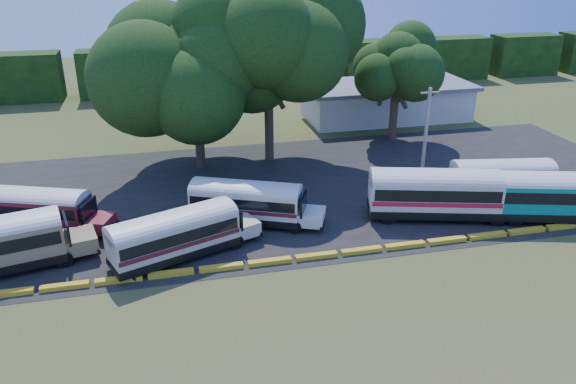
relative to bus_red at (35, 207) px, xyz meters
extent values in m
plane|color=#304818|center=(16.14, -9.05, -1.78)|extent=(160.00, 160.00, 0.00)
cube|color=black|center=(17.14, 2.95, -1.77)|extent=(64.00, 24.00, 0.02)
cube|color=orange|center=(-0.36, -8.05, -1.63)|extent=(2.70, 0.45, 0.30)
cube|color=orange|center=(2.64, -8.05, -1.63)|extent=(2.70, 0.45, 0.30)
cube|color=orange|center=(5.64, -8.05, -1.63)|extent=(2.70, 0.45, 0.30)
cube|color=orange|center=(8.64, -8.05, -1.63)|extent=(2.70, 0.45, 0.30)
cube|color=orange|center=(11.64, -8.05, -1.63)|extent=(2.70, 0.45, 0.30)
cube|color=orange|center=(14.64, -8.05, -1.63)|extent=(2.70, 0.45, 0.30)
cube|color=orange|center=(17.64, -8.05, -1.63)|extent=(2.70, 0.45, 0.30)
cube|color=orange|center=(20.64, -8.05, -1.63)|extent=(2.70, 0.45, 0.30)
cube|color=orange|center=(23.64, -8.05, -1.63)|extent=(2.70, 0.45, 0.30)
cube|color=orange|center=(26.64, -8.05, -1.63)|extent=(2.70, 0.45, 0.30)
cube|color=orange|center=(29.64, -8.05, -1.63)|extent=(2.70, 0.45, 0.30)
cube|color=orange|center=(32.64, -8.05, -1.63)|extent=(2.70, 0.45, 0.30)
cube|color=orange|center=(35.64, -8.05, -1.63)|extent=(2.70, 0.45, 0.30)
cube|color=silver|center=(34.14, 20.95, 0.02)|extent=(18.00, 8.00, 3.60)
cube|color=slate|center=(34.14, 20.95, 2.02)|extent=(19.00, 9.00, 0.40)
cube|color=black|center=(-7.86, 38.95, 1.22)|extent=(10.00, 4.00, 6.00)
cube|color=black|center=(4.14, 38.95, 1.22)|extent=(10.00, 4.00, 6.00)
cube|color=black|center=(16.14, 38.95, 1.22)|extent=(10.00, 4.00, 6.00)
cube|color=black|center=(28.14, 38.95, 1.22)|extent=(10.00, 4.00, 6.00)
cube|color=black|center=(40.14, 38.95, 1.22)|extent=(10.00, 4.00, 6.00)
cube|color=black|center=(52.14, 38.95, 1.22)|extent=(10.00, 4.00, 6.00)
cube|color=black|center=(64.14, 38.95, 1.22)|extent=(10.00, 4.00, 6.00)
cylinder|color=black|center=(2.37, -5.53, -1.26)|extent=(1.09, 0.53, 1.05)
cylinder|color=black|center=(1.86, -3.33, -1.26)|extent=(1.09, 0.53, 1.05)
cube|color=#877454|center=(3.24, -4.17, -0.78)|extent=(2.37, 2.69, 1.00)
cube|color=black|center=(2.60, -4.32, 0.25)|extent=(0.70, 2.40, 1.45)
cube|color=black|center=(4.12, -3.97, -1.21)|extent=(0.77, 2.56, 0.32)
cylinder|color=black|center=(2.86, -2.17, -1.32)|extent=(0.97, 0.58, 0.94)
cylinder|color=black|center=(3.58, -0.30, -1.32)|extent=(0.97, 0.58, 0.94)
cylinder|color=black|center=(-2.39, 1.99, -1.32)|extent=(0.97, 0.58, 0.94)
cube|color=black|center=(-0.20, 0.08, -1.17)|extent=(8.03, 4.96, 0.52)
cube|color=maroon|center=(-0.20, 0.08, -0.06)|extent=(8.03, 4.96, 1.72)
cube|color=black|center=(-0.20, 0.08, 0.15)|extent=(7.77, 4.90, 0.72)
ellipsoid|color=silver|center=(-0.20, 0.08, 0.80)|extent=(8.03, 4.96, 1.06)
cube|color=maroon|center=(4.18, -1.61, -0.89)|extent=(2.32, 2.54, 0.89)
cube|color=black|center=(3.63, -1.39, 0.03)|extent=(0.91, 2.07, 1.29)
cube|color=black|center=(4.93, -1.89, -1.27)|extent=(0.98, 2.21, 0.28)
cylinder|color=black|center=(12.92, -5.70, -1.30)|extent=(1.00, 0.60, 0.97)
cylinder|color=black|center=(12.18, -3.77, -1.30)|extent=(1.00, 0.60, 0.97)
cylinder|color=black|center=(6.78, -8.06, -1.30)|extent=(1.00, 0.60, 0.97)
cylinder|color=black|center=(6.04, -6.13, -1.30)|extent=(1.00, 0.60, 0.97)
cube|color=black|center=(9.03, -6.09, -1.16)|extent=(8.27, 5.11, 0.53)
cube|color=beige|center=(9.03, -6.09, -0.01)|extent=(8.27, 5.11, 1.77)
cube|color=black|center=(9.03, -6.09, 0.20)|extent=(7.99, 5.05, 0.74)
cube|color=#501420|center=(9.03, -6.09, -0.36)|extent=(8.21, 5.11, 0.29)
ellipsoid|color=silver|center=(9.03, -6.09, 0.87)|extent=(8.27, 5.11, 1.09)
cube|color=beige|center=(13.54, -4.35, -0.87)|extent=(2.39, 2.61, 0.92)
cube|color=black|center=(12.97, -4.57, 0.08)|extent=(0.93, 2.13, 1.33)
cube|color=black|center=(14.31, -4.06, -1.25)|extent=(1.01, 2.27, 0.29)
cube|color=black|center=(5.37, -7.50, -1.25)|extent=(1.01, 2.27, 0.29)
cylinder|color=black|center=(17.13, -4.47, -1.32)|extent=(0.96, 0.62, 0.94)
cylinder|color=black|center=(17.95, -2.63, -1.32)|extent=(0.96, 0.62, 0.94)
cylinder|color=black|center=(11.30, -1.88, -1.32)|extent=(0.96, 0.62, 0.94)
cylinder|color=black|center=(12.12, -0.04, -1.32)|extent=(0.96, 0.62, 0.94)
cube|color=black|center=(14.20, -2.07, -1.18)|extent=(7.98, 5.27, 0.52)
cube|color=silver|center=(14.20, -2.07, -0.06)|extent=(7.98, 5.27, 1.72)
cube|color=black|center=(14.20, -2.07, 0.14)|extent=(7.72, 5.19, 0.72)
cube|color=#51141C|center=(14.20, -2.07, -0.41)|extent=(7.93, 5.27, 0.28)
ellipsoid|color=silver|center=(14.20, -2.07, 0.79)|extent=(7.98, 5.27, 1.06)
cube|color=silver|center=(18.48, -3.97, -0.89)|extent=(2.38, 2.57, 0.89)
cube|color=black|center=(17.94, -3.73, 0.02)|extent=(1.00, 2.03, 1.29)
cube|color=black|center=(19.21, -4.29, -1.27)|extent=(1.09, 2.17, 0.28)
cube|color=black|center=(10.72, -0.52, -1.27)|extent=(1.09, 2.17, 0.28)
cylinder|color=black|center=(31.22, -6.65, -1.23)|extent=(1.15, 0.60, 1.11)
cylinder|color=black|center=(31.86, -4.37, -1.23)|extent=(1.15, 0.60, 1.11)
cylinder|color=black|center=(23.98, -4.61, -1.23)|extent=(1.15, 0.60, 1.11)
cylinder|color=black|center=(24.62, -2.33, -1.23)|extent=(1.15, 0.60, 1.11)
cube|color=black|center=(27.38, -4.34, -1.07)|extent=(9.48, 5.12, 0.61)
cube|color=silver|center=(27.38, -4.34, 0.25)|extent=(9.48, 5.12, 2.02)
cube|color=black|center=(27.38, -4.34, 0.49)|extent=(9.15, 5.09, 0.85)
cube|color=red|center=(27.38, -4.34, -0.16)|extent=(9.41, 5.14, 0.33)
ellipsoid|color=silver|center=(27.38, -4.34, 1.26)|extent=(9.48, 5.12, 1.24)
cube|color=silver|center=(32.71, -5.84, -0.73)|extent=(2.58, 2.88, 1.05)
cube|color=black|center=(32.04, -5.65, 0.35)|extent=(0.85, 2.49, 1.52)
cube|color=black|center=(33.61, -6.09, -1.18)|extent=(0.93, 2.66, 0.33)
cube|color=black|center=(23.07, -3.12, -1.18)|extent=(0.93, 2.66, 0.33)
cylinder|color=black|center=(37.57, -3.87, -1.32)|extent=(0.96, 0.42, 0.93)
cylinder|color=black|center=(37.92, -1.91, -1.32)|extent=(0.96, 0.42, 0.93)
cylinder|color=black|center=(31.35, -2.77, -1.32)|extent=(0.96, 0.42, 0.93)
cylinder|color=black|center=(31.69, -0.81, -1.32)|extent=(0.96, 0.42, 0.93)
cube|color=black|center=(34.18, -2.26, -1.18)|extent=(7.91, 3.61, 0.51)
cube|color=silver|center=(34.18, -2.26, -0.08)|extent=(7.91, 3.61, 1.70)
cube|color=black|center=(34.18, -2.26, 0.12)|extent=(7.62, 3.61, 0.71)
cube|color=navy|center=(34.18, -2.26, -0.42)|extent=(7.84, 3.63, 0.28)
ellipsoid|color=silver|center=(34.18, -2.26, 0.77)|extent=(7.91, 3.61, 1.05)
cube|color=silver|center=(38.75, -3.07, -0.90)|extent=(2.00, 2.30, 0.88)
cube|color=black|center=(38.18, -2.96, 0.01)|extent=(0.51, 2.13, 1.28)
cube|color=black|center=(39.53, -3.20, -1.27)|extent=(0.56, 2.27, 0.28)
cube|color=black|center=(30.47, -1.61, -1.27)|extent=(0.56, 2.27, 0.28)
cylinder|color=black|center=(32.46, -6.97, -1.25)|extent=(1.12, 0.58, 1.08)
cylinder|color=black|center=(33.09, -4.76, -1.25)|extent=(1.12, 0.58, 1.08)
cube|color=black|center=(35.78, -6.71, -1.09)|extent=(9.22, 4.99, 0.59)
cube|color=#09827A|center=(35.78, -6.71, 0.19)|extent=(9.22, 4.99, 1.97)
cube|color=black|center=(35.78, -6.71, 0.43)|extent=(8.90, 4.96, 0.83)
ellipsoid|color=silver|center=(35.78, -6.71, 1.17)|extent=(9.22, 4.99, 1.21)
cube|color=black|center=(31.59, -5.53, -1.19)|extent=(0.91, 2.59, 0.32)
cylinder|color=#312618|center=(12.06, 9.82, 1.25)|extent=(0.80, 0.80, 6.06)
cylinder|color=#312618|center=(13.28, 10.26, 3.85)|extent=(1.19, 2.29, 3.50)
cylinder|color=#312618|center=(11.06, 10.65, 3.85)|extent=(1.80, 2.03, 3.50)
cylinder|color=#312618|center=(11.83, 8.54, 3.85)|extent=(2.32, 0.83, 3.50)
ellipsoid|color=black|center=(12.06, 9.82, 7.16)|extent=(11.89, 11.89, 8.72)
cylinder|color=#312618|center=(18.37, 10.20, 2.19)|extent=(0.80, 0.80, 7.96)
cylinder|color=#312618|center=(19.59, 10.65, 5.61)|extent=(1.39, 2.85, 4.53)
cylinder|color=#312618|center=(17.38, 11.04, 5.61)|extent=(2.18, 2.48, 4.53)
cylinder|color=#312618|center=(18.15, 8.92, 5.61)|extent=(2.90, 0.93, 4.53)
ellipsoid|color=black|center=(18.37, 10.20, 9.80)|extent=(12.00, 12.00, 8.80)
cylinder|color=#312618|center=(31.81, 13.37, 0.95)|extent=(0.80, 0.80, 5.47)
cylinder|color=#312618|center=(33.03, 13.81, 3.30)|extent=(1.13, 2.12, 3.18)
cylinder|color=#312618|center=(30.81, 14.20, 3.30)|extent=(1.68, 1.88, 3.18)
cylinder|color=#312618|center=(31.58, 12.09, 3.30)|extent=(2.14, 0.80, 3.18)
ellipsoid|color=black|center=(31.81, 13.37, 6.34)|extent=(7.12, 7.12, 5.22)
cylinder|color=gray|center=(30.29, 3.30, 2.04)|extent=(0.30, 0.30, 7.65)
cube|color=gray|center=(30.29, 3.30, 5.49)|extent=(1.60, 0.12, 0.12)
camera|label=1|loc=(8.83, -37.59, 16.15)|focal=35.00mm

